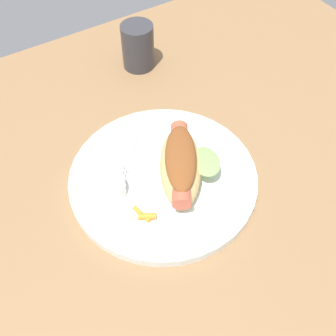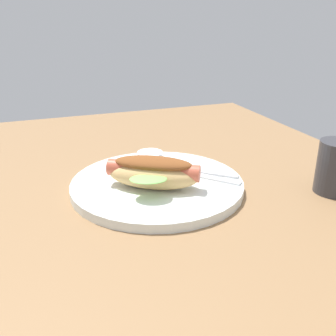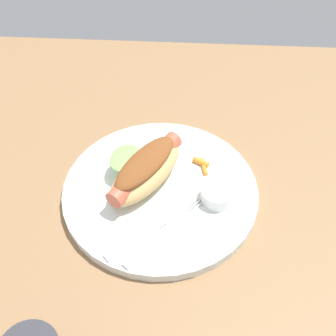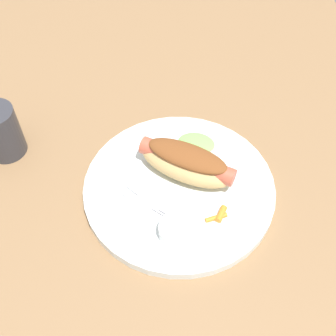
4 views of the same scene
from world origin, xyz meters
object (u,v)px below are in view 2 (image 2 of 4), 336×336
object	(u,v)px
hot_dog	(153,172)
sauce_ramekin	(150,157)
fork	(198,171)
knife	(202,176)
plate	(157,185)
drinking_cup	(336,167)
carrot_garnish	(119,169)

from	to	relation	value
hot_dog	sauce_ramekin	distance (cm)	11.66
fork	knife	distance (cm)	2.20
fork	plate	bearing A→B (deg)	46.55
fork	knife	bearing A→B (deg)	125.09
hot_dog	fork	size ratio (longest dim) A/B	1.30
fork	drinking_cup	bearing A→B (deg)	-172.11
carrot_garnish	knife	bearing A→B (deg)	-119.52
knife	carrot_garnish	xyz separation A→B (cm)	(7.63, 13.48, 0.26)
plate	drinking_cup	bearing A→B (deg)	-112.14
carrot_garnish	hot_dog	bearing A→B (deg)	-156.46
drinking_cup	fork	bearing A→B (deg)	58.03
drinking_cup	knife	bearing A→B (deg)	62.94
hot_dog	fork	bearing A→B (deg)	-129.49
carrot_garnish	drinking_cup	size ratio (longest dim) A/B	0.39
hot_dog	fork	world-z (taller)	hot_dog
sauce_ramekin	drinking_cup	xyz separation A→B (cm)	(-20.38, -27.08, 1.91)
knife	carrot_garnish	bearing A→B (deg)	18.13
sauce_ramekin	knife	xyz separation A→B (cm)	(-9.98, -6.73, -0.93)
carrot_garnish	sauce_ramekin	bearing A→B (deg)	-70.80
hot_dog	knife	size ratio (longest dim) A/B	1.15
plate	carrot_garnish	xyz separation A→B (cm)	(6.42, 5.30, 1.24)
fork	hot_dog	bearing A→B (deg)	58.80
hot_dog	knife	xyz separation A→B (cm)	(1.18, -9.64, -2.65)
hot_dog	drinking_cup	bearing A→B (deg)	-165.52
sauce_ramekin	carrot_garnish	xyz separation A→B (cm)	(-2.35, 6.75, -0.67)
drinking_cup	carrot_garnish	bearing A→B (deg)	61.95
sauce_ramekin	fork	world-z (taller)	sauce_ramekin
knife	carrot_garnish	world-z (taller)	carrot_garnish
hot_dog	fork	distance (cm)	10.71
sauce_ramekin	drinking_cup	bearing A→B (deg)	-126.96
knife	drinking_cup	world-z (taller)	drinking_cup
plate	fork	xyz separation A→B (cm)	(0.98, -8.36, 1.00)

